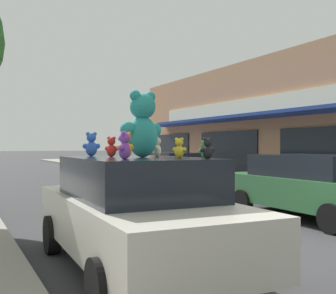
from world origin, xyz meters
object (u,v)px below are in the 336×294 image
(teddy_bear_cream, at_px, (157,147))
(teddy_bear_black, at_px, (208,149))
(teddy_bear_orange, at_px, (126,146))
(parked_car_far_center, at_px, (313,185))
(teddy_bear_red, at_px, (111,147))
(parked_car_far_right, at_px, (170,169))
(teddy_bear_blue, at_px, (91,144))
(plush_art_car, at_px, (136,211))
(teddy_bear_green, at_px, (205,150))
(teddy_bear_yellow, at_px, (179,148))
(teddy_bear_purple, at_px, (124,146))
(teddy_bear_giant, at_px, (142,125))

(teddy_bear_cream, bearing_deg, teddy_bear_black, 31.95)
(teddy_bear_orange, distance_m, parked_car_far_center, 6.12)
(teddy_bear_cream, distance_m, teddy_bear_orange, 1.00)
(teddy_bear_red, bearing_deg, parked_car_far_center, -119.41)
(teddy_bear_red, bearing_deg, parked_car_far_right, -75.68)
(teddy_bear_blue, bearing_deg, teddy_bear_black, 132.61)
(plush_art_car, xyz_separation_m, teddy_bear_green, (0.68, -0.74, 0.87))
(teddy_bear_blue, height_order, teddy_bear_cream, teddy_bear_blue)
(teddy_bear_yellow, xyz_separation_m, teddy_bear_green, (0.31, -0.14, -0.02))
(teddy_bear_black, height_order, teddy_bear_orange, teddy_bear_orange)
(teddy_bear_black, distance_m, teddy_bear_cream, 1.23)
(plush_art_car, height_order, teddy_bear_yellow, teddy_bear_yellow)
(teddy_bear_blue, xyz_separation_m, parked_car_far_center, (5.65, 0.81, -0.95))
(teddy_bear_purple, xyz_separation_m, parked_car_far_center, (5.76, 2.54, -0.93))
(parked_car_far_center, xyz_separation_m, parked_car_far_right, (0.00, 7.45, -0.01))
(teddy_bear_giant, relative_size, teddy_bear_purple, 2.80)
(teddy_bear_giant, relative_size, teddy_bear_orange, 2.78)
(teddy_bear_blue, height_order, teddy_bear_green, teddy_bear_blue)
(plush_art_car, bearing_deg, teddy_bear_cream, 31.95)
(teddy_bear_blue, bearing_deg, parked_car_far_center, -154.14)
(teddy_bear_blue, xyz_separation_m, teddy_bear_orange, (0.03, -1.42, -0.02))
(teddy_bear_blue, bearing_deg, plush_art_car, 125.90)
(teddy_bear_purple, distance_m, teddy_bear_red, 1.15)
(teddy_bear_orange, xyz_separation_m, teddy_bear_red, (0.10, 0.82, -0.02))
(teddy_bear_black, relative_size, teddy_bear_cream, 0.90)
(teddy_bear_giant, distance_m, teddy_bear_purple, 1.04)
(teddy_bear_yellow, bearing_deg, teddy_bear_purple, 56.63)
(teddy_bear_blue, bearing_deg, teddy_bear_purple, 104.11)
(teddy_bear_green, xyz_separation_m, teddy_bear_cream, (-0.22, 1.01, 0.03))
(teddy_bear_cream, relative_size, teddy_bear_orange, 0.88)
(teddy_bear_giant, bearing_deg, parked_car_far_center, -175.32)
(parked_car_far_right, bearing_deg, parked_car_far_center, -90.00)
(teddy_bear_orange, bearing_deg, teddy_bear_cream, -149.93)
(teddy_bear_cream, height_order, parked_car_far_right, teddy_bear_cream)
(teddy_bear_cream, xyz_separation_m, parked_car_far_center, (4.86, 1.57, -0.91))
(teddy_bear_yellow, bearing_deg, teddy_bear_orange, 32.25)
(plush_art_car, height_order, teddy_bear_green, teddy_bear_green)
(teddy_bear_giant, bearing_deg, teddy_bear_purple, 39.84)
(plush_art_car, bearing_deg, teddy_bear_red, 117.80)
(teddy_bear_green, distance_m, teddy_bear_red, 1.47)
(teddy_bear_yellow, xyz_separation_m, teddy_bear_purple, (-0.81, -0.10, 0.03))
(parked_car_far_center, bearing_deg, parked_car_far_right, 90.00)
(teddy_bear_blue, relative_size, teddy_bear_black, 1.41)
(teddy_bear_black, bearing_deg, teddy_bear_yellow, -52.72)
(plush_art_car, bearing_deg, teddy_bear_yellow, -57.16)
(teddy_bear_green, distance_m, teddy_bear_orange, 1.05)
(teddy_bear_blue, bearing_deg, parked_car_far_right, -106.72)
(teddy_bear_orange, relative_size, parked_car_far_right, 0.08)
(teddy_bear_cream, bearing_deg, teddy_bear_red, -78.09)
(teddy_bear_green, height_order, teddy_bear_red, teddy_bear_red)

